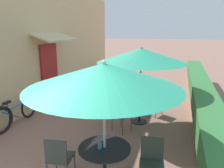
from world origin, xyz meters
TOP-DOWN VIEW (x-y plane):
  - cafe_facade_wall at (-2.54, 5.53)m, footprint 0.98×11.33m
  - planter_hedge at (2.75, 5.56)m, footprint 0.60×10.33m
  - patio_table_near at (0.97, 1.46)m, footprint 0.87×0.87m
  - patio_umbrella_near at (0.97, 1.46)m, footprint 2.41×2.41m
  - cafe_chair_near_left at (0.21, 1.28)m, footprint 0.45×0.45m
  - cafe_chair_near_right at (1.73, 1.64)m, footprint 0.45×0.45m
  - coffee_cup_near at (0.91, 1.40)m, footprint 0.07×0.07m
  - patio_table_mid at (1.06, 4.23)m, footprint 0.87×0.87m
  - patio_umbrella_mid at (1.06, 4.23)m, footprint 2.41×2.41m
  - cafe_chair_mid_left at (0.79, 3.50)m, footprint 0.53×0.53m
  - cafe_chair_mid_right at (1.33, 4.96)m, footprint 0.53×0.53m
  - coffee_cup_mid at (1.22, 4.24)m, footprint 0.07×0.07m
  - bicycle_second at (-2.18, 3.03)m, footprint 0.12×1.79m

SIDE VIEW (x-z plane):
  - bicycle_second at x=-2.18m, z-range -0.03..0.74m
  - cafe_chair_near_left at x=0.21m, z-range 0.08..0.95m
  - cafe_chair_near_right at x=1.73m, z-range 0.08..0.95m
  - cafe_chair_mid_left at x=0.79m, z-range 0.08..0.95m
  - cafe_chair_mid_right at x=1.33m, z-range 0.08..0.95m
  - planter_hedge at x=2.75m, z-range 0.03..1.04m
  - patio_table_near at x=0.97m, z-range 0.19..0.91m
  - patio_table_mid at x=1.06m, z-range 0.19..0.91m
  - coffee_cup_near at x=0.91m, z-range 0.72..0.81m
  - coffee_cup_mid at x=1.22m, z-range 0.72..0.81m
  - patio_umbrella_near at x=0.97m, z-range 0.84..3.00m
  - patio_umbrella_mid at x=1.06m, z-range 0.84..3.00m
  - cafe_facade_wall at x=-2.54m, z-range -0.01..4.19m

